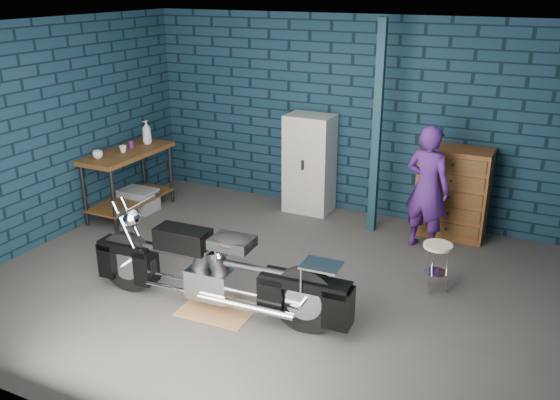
% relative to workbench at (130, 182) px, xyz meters
% --- Properties ---
extents(ground, '(6.00, 6.00, 0.00)m').
position_rel_workbench_xyz_m(ground, '(2.68, -1.03, -0.46)').
color(ground, '#43413F').
rests_on(ground, ground).
extents(room_walls, '(6.02, 5.01, 2.71)m').
position_rel_workbench_xyz_m(room_walls, '(2.68, -0.47, 1.45)').
color(room_walls, '#102938').
rests_on(room_walls, ground).
extents(support_post, '(0.10, 0.10, 2.70)m').
position_rel_workbench_xyz_m(support_post, '(3.23, 0.92, 0.90)').
color(support_post, '#132F3D').
rests_on(support_post, ground).
extents(workbench, '(0.60, 1.40, 0.91)m').
position_rel_workbench_xyz_m(workbench, '(0.00, 0.00, 0.00)').
color(workbench, brown).
rests_on(workbench, ground).
extents(drip_mat, '(0.75, 0.58, 0.01)m').
position_rel_workbench_xyz_m(drip_mat, '(2.48, -1.71, -0.45)').
color(drip_mat, '#9B6D43').
rests_on(drip_mat, ground).
extents(motorcycle, '(2.38, 0.76, 1.04)m').
position_rel_workbench_xyz_m(motorcycle, '(2.48, -1.71, 0.06)').
color(motorcycle, black).
rests_on(motorcycle, ground).
extents(person, '(0.64, 0.50, 1.54)m').
position_rel_workbench_xyz_m(person, '(3.96, 0.68, 0.32)').
color(person, '#451D6F').
rests_on(person, ground).
extents(storage_bin, '(0.50, 0.36, 0.31)m').
position_rel_workbench_xyz_m(storage_bin, '(0.02, 0.13, -0.30)').
color(storage_bin, gray).
rests_on(storage_bin, ground).
extents(locker, '(0.65, 0.46, 1.38)m').
position_rel_workbench_xyz_m(locker, '(2.20, 1.20, 0.24)').
color(locker, beige).
rests_on(locker, ground).
extents(tool_chest, '(0.87, 0.48, 1.15)m').
position_rel_workbench_xyz_m(tool_chest, '(4.18, 1.20, 0.12)').
color(tool_chest, brown).
rests_on(tool_chest, ground).
extents(shop_stool, '(0.31, 0.31, 0.55)m').
position_rel_workbench_xyz_m(shop_stool, '(4.34, -0.37, -0.18)').
color(shop_stool, beige).
rests_on(shop_stool, ground).
extents(cup_a, '(0.14, 0.14, 0.10)m').
position_rel_workbench_xyz_m(cup_a, '(-0.10, -0.45, 0.51)').
color(cup_a, beige).
rests_on(cup_a, workbench).
extents(cup_b, '(0.13, 0.13, 0.09)m').
position_rel_workbench_xyz_m(cup_b, '(0.01, -0.07, 0.50)').
color(cup_b, beige).
rests_on(cup_b, workbench).
extents(mug_purple, '(0.09, 0.09, 0.10)m').
position_rel_workbench_xyz_m(mug_purple, '(-0.04, 0.16, 0.50)').
color(mug_purple, '#541A69').
rests_on(mug_purple, workbench).
extents(bottle, '(0.15, 0.15, 0.33)m').
position_rel_workbench_xyz_m(bottle, '(0.01, 0.44, 0.62)').
color(bottle, gray).
rests_on(bottle, workbench).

